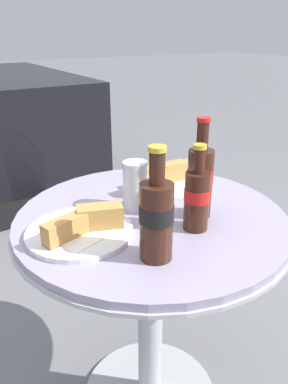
{
  "coord_description": "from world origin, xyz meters",
  "views": [
    {
      "loc": [
        -0.49,
        -0.74,
        1.14
      ],
      "look_at": [
        0.0,
        0.04,
        0.74
      ],
      "focal_mm": 35.0,
      "sensor_mm": 36.0,
      "label": 1
    }
  ],
  "objects_px": {
    "lunch_plate_near": "(82,228)",
    "lunch_plate_far": "(166,179)",
    "cola_bottle_center": "(156,217)",
    "cola_bottle_right": "(197,197)",
    "bistro_table": "(151,270)",
    "cola_bottle_left": "(200,179)",
    "drinking_glass": "(135,187)"
  },
  "relations": [
    {
      "from": "cola_bottle_center",
      "to": "cola_bottle_left",
      "type": "bearing_deg",
      "value": 27.76
    },
    {
      "from": "cola_bottle_center",
      "to": "drinking_glass",
      "type": "relative_size",
      "value": 1.87
    },
    {
      "from": "lunch_plate_near",
      "to": "lunch_plate_far",
      "type": "xyz_separation_m",
      "value": [
        0.34,
        0.15,
        0.0
      ]
    },
    {
      "from": "bistro_table",
      "to": "cola_bottle_center",
      "type": "distance_m",
      "value": 0.34
    },
    {
      "from": "cola_bottle_right",
      "to": "cola_bottle_center",
      "type": "xyz_separation_m",
      "value": [
        -0.15,
        -0.05,
        0.01
      ]
    },
    {
      "from": "bistro_table",
      "to": "cola_bottle_right",
      "type": "height_order",
      "value": "cola_bottle_right"
    },
    {
      "from": "bistro_table",
      "to": "drinking_glass",
      "type": "relative_size",
      "value": 5.52
    },
    {
      "from": "cola_bottle_left",
      "to": "cola_bottle_center",
      "type": "relative_size",
      "value": 1.04
    },
    {
      "from": "cola_bottle_left",
      "to": "drinking_glass",
      "type": "bearing_deg",
      "value": 133.48
    },
    {
      "from": "cola_bottle_left",
      "to": "drinking_glass",
      "type": "distance_m",
      "value": 0.18
    },
    {
      "from": "bistro_table",
      "to": "cola_bottle_right",
      "type": "distance_m",
      "value": 0.29
    },
    {
      "from": "cola_bottle_right",
      "to": "bistro_table",
      "type": "bearing_deg",
      "value": 112.01
    },
    {
      "from": "drinking_glass",
      "to": "cola_bottle_center",
      "type": "bearing_deg",
      "value": -110.57
    },
    {
      "from": "lunch_plate_near",
      "to": "drinking_glass",
      "type": "bearing_deg",
      "value": 18.9
    },
    {
      "from": "cola_bottle_right",
      "to": "drinking_glass",
      "type": "relative_size",
      "value": 1.62
    },
    {
      "from": "cola_bottle_right",
      "to": "cola_bottle_center",
      "type": "distance_m",
      "value": 0.16
    },
    {
      "from": "cola_bottle_right",
      "to": "lunch_plate_near",
      "type": "xyz_separation_m",
      "value": [
        -0.25,
        0.11,
        -0.07
      ]
    },
    {
      "from": "bistro_table",
      "to": "cola_bottle_right",
      "type": "relative_size",
      "value": 3.41
    },
    {
      "from": "bistro_table",
      "to": "cola_bottle_center",
      "type": "relative_size",
      "value": 2.95
    },
    {
      "from": "cola_bottle_center",
      "to": "lunch_plate_near",
      "type": "relative_size",
      "value": 0.97
    },
    {
      "from": "cola_bottle_right",
      "to": "lunch_plate_far",
      "type": "distance_m",
      "value": 0.28
    },
    {
      "from": "cola_bottle_left",
      "to": "lunch_plate_far",
      "type": "relative_size",
      "value": 0.9
    },
    {
      "from": "cola_bottle_center",
      "to": "lunch_plate_far",
      "type": "distance_m",
      "value": 0.41
    },
    {
      "from": "cola_bottle_right",
      "to": "drinking_glass",
      "type": "xyz_separation_m",
      "value": [
        -0.07,
        0.18,
        -0.02
      ]
    },
    {
      "from": "cola_bottle_center",
      "to": "lunch_plate_far",
      "type": "xyz_separation_m",
      "value": [
        0.25,
        0.31,
        -0.07
      ]
    },
    {
      "from": "lunch_plate_near",
      "to": "lunch_plate_far",
      "type": "bearing_deg",
      "value": 22.93
    },
    {
      "from": "cola_bottle_left",
      "to": "bistro_table",
      "type": "bearing_deg",
      "value": 145.9
    },
    {
      "from": "lunch_plate_near",
      "to": "cola_bottle_center",
      "type": "bearing_deg",
      "value": -60.43
    },
    {
      "from": "bistro_table",
      "to": "lunch_plate_far",
      "type": "distance_m",
      "value": 0.28
    },
    {
      "from": "cola_bottle_right",
      "to": "drinking_glass",
      "type": "height_order",
      "value": "cola_bottle_right"
    },
    {
      "from": "cola_bottle_center",
      "to": "lunch_plate_far",
      "type": "bearing_deg",
      "value": 51.9
    },
    {
      "from": "bistro_table",
      "to": "drinking_glass",
      "type": "xyz_separation_m",
      "value": [
        -0.02,
        0.06,
        0.24
      ]
    }
  ]
}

